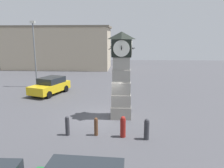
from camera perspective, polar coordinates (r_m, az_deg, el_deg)
ground_plane at (r=14.73m, az=-2.21°, el=-8.62°), size 74.88×74.88×0.00m
clock_tower at (r=14.08m, az=2.42°, el=1.97°), size 1.66×1.52×5.56m
bollard_near_tower at (r=12.22m, az=-11.59°, el=-10.58°), size 0.23×0.23×1.09m
bollard_mid_row at (r=12.00m, az=-4.20°, el=-10.97°), size 0.21×0.21×1.01m
bollard_far_row at (r=11.77m, az=2.88°, el=-11.04°), size 0.29×0.29×1.16m
bollard_end_row at (r=11.65m, az=9.03°, el=-11.49°), size 0.27×0.27×1.14m
car_far_lot at (r=21.21m, az=-15.84°, el=-0.40°), size 3.15×4.45×1.55m
street_lamp_near_road at (r=24.35m, az=-19.58°, el=8.39°), size 0.50×0.24×6.85m
warehouse_blue_far at (r=38.45m, az=-13.83°, el=9.22°), size 17.86×7.22×7.01m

